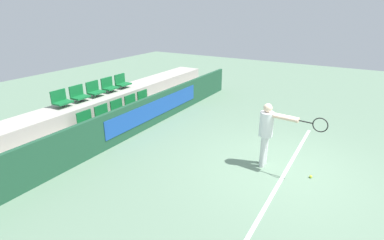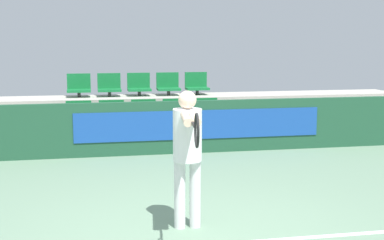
{
  "view_description": "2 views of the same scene",
  "coord_description": "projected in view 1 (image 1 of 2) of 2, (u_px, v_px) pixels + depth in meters",
  "views": [
    {
      "loc": [
        -6.51,
        -1.34,
        3.66
      ],
      "look_at": [
        -0.04,
        2.46,
        0.82
      ],
      "focal_mm": 28.0,
      "sensor_mm": 36.0,
      "label": 1
    },
    {
      "loc": [
        -1.06,
        -5.37,
        2.17
      ],
      "look_at": [
        0.39,
        2.11,
        1.0
      ],
      "focal_mm": 50.0,
      "sensor_mm": 36.0,
      "label": 2
    }
  ],
  "objects": [
    {
      "name": "tennis_ball",
      "position": [
        311.0,
        177.0,
        6.84
      ],
      "size": [
        0.07,
        0.07,
        0.07
      ],
      "color": "#CCDB33",
      "rests_on": "ground"
    },
    {
      "name": "tennis_player",
      "position": [
        269.0,
        129.0,
        7.03
      ],
      "size": [
        0.33,
        1.5,
        1.59
      ],
      "rotation": [
        0.0,
        0.0,
        -0.11
      ],
      "color": "silver",
      "rests_on": "ground"
    },
    {
      "name": "stadium_chair_4",
      "position": [
        145.0,
        99.0,
        10.4
      ],
      "size": [
        0.49,
        0.36,
        0.49
      ],
      "color": "#333333",
      "rests_on": "bleacher_tier_front"
    },
    {
      "name": "stadium_chair_1",
      "position": [
        104.0,
        115.0,
        8.87
      ],
      "size": [
        0.49,
        0.36,
        0.49
      ],
      "color": "#333333",
      "rests_on": "bleacher_tier_front"
    },
    {
      "name": "bleacher_tier_front",
      "position": [
        123.0,
        122.0,
        9.48
      ],
      "size": [
        11.57,
        1.0,
        0.47
      ],
      "color": "#ADA89E",
      "rests_on": "ground"
    },
    {
      "name": "stadium_chair_2",
      "position": [
        119.0,
        109.0,
        9.38
      ],
      "size": [
        0.49,
        0.36,
        0.49
      ],
      "color": "#333333",
      "rests_on": "bleacher_tier_front"
    },
    {
      "name": "ground_plane",
      "position": [
        281.0,
        170.0,
        7.18
      ],
      "size": [
        30.0,
        30.0,
        0.0
      ],
      "primitive_type": "plane",
      "color": "slate"
    },
    {
      "name": "stadium_chair_5",
      "position": [
        61.0,
        100.0,
        8.66
      ],
      "size": [
        0.49,
        0.36,
        0.49
      ],
      "color": "#333333",
      "rests_on": "bleacher_tier_middle"
    },
    {
      "name": "stadium_chair_8",
      "position": [
        109.0,
        86.0,
        10.2
      ],
      "size": [
        0.49,
        0.36,
        0.49
      ],
      "color": "#333333",
      "rests_on": "bleacher_tier_middle"
    },
    {
      "name": "stadium_chair_9",
      "position": [
        122.0,
        82.0,
        10.71
      ],
      "size": [
        0.49,
        0.36,
        0.49
      ],
      "color": "#333333",
      "rests_on": "bleacher_tier_middle"
    },
    {
      "name": "stadium_chair_3",
      "position": [
        132.0,
        103.0,
        9.89
      ],
      "size": [
        0.49,
        0.36,
        0.49
      ],
      "color": "#333333",
      "rests_on": "bleacher_tier_front"
    },
    {
      "name": "stadium_chair_6",
      "position": [
        79.0,
        95.0,
        9.17
      ],
      "size": [
        0.49,
        0.36,
        0.49
      ],
      "color": "#333333",
      "rests_on": "bleacher_tier_middle"
    },
    {
      "name": "bleacher_tier_middle",
      "position": [
        100.0,
        110.0,
        9.87
      ],
      "size": [
        11.57,
        1.0,
        0.94
      ],
      "color": "#ADA89E",
      "rests_on": "ground"
    },
    {
      "name": "stadium_chair_7",
      "position": [
        95.0,
        90.0,
        9.69
      ],
      "size": [
        0.49,
        0.36,
        0.49
      ],
      "color": "#333333",
      "rests_on": "bleacher_tier_middle"
    },
    {
      "name": "barrier_wall",
      "position": [
        137.0,
        118.0,
        9.13
      ],
      "size": [
        11.97,
        0.14,
        1.0
      ],
      "color": "#1E4C33",
      "rests_on": "ground"
    },
    {
      "name": "stadium_chair_0",
      "position": [
        87.0,
        121.0,
        8.35
      ],
      "size": [
        0.49,
        0.36,
        0.49
      ],
      "color": "#333333",
      "rests_on": "bleacher_tier_front"
    },
    {
      "name": "court_baseline",
      "position": [
        286.0,
        171.0,
        7.12
      ],
      "size": [
        5.84,
        0.08,
        0.01
      ],
      "color": "white",
      "rests_on": "ground"
    }
  ]
}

